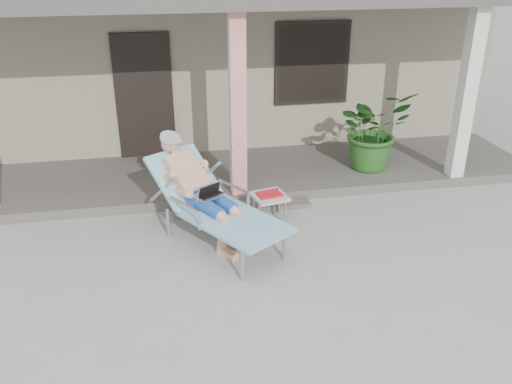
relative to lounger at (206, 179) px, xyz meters
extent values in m
plane|color=#9E9E99|center=(0.57, -1.10, -0.85)|extent=(60.00, 60.00, 0.00)
cube|color=gray|center=(0.57, 5.40, 0.65)|extent=(10.00, 5.00, 3.00)
cube|color=black|center=(-0.73, 2.87, 0.35)|extent=(0.95, 0.06, 2.10)
cube|color=black|center=(2.17, 2.87, 0.80)|extent=(1.20, 0.06, 1.30)
cube|color=black|center=(2.17, 2.86, 0.80)|extent=(1.32, 0.05, 1.42)
cube|color=#605B56|center=(0.57, 1.90, -0.77)|extent=(10.00, 2.00, 0.15)
cube|color=red|center=(0.57, 1.05, 0.61)|extent=(0.22, 0.22, 2.61)
cube|color=silver|center=(4.07, 1.05, 0.61)|extent=(0.22, 0.22, 2.61)
cube|color=#605B56|center=(0.57, 0.75, -0.81)|extent=(2.00, 0.30, 0.07)
cylinder|color=#B7B7BC|center=(0.28, -1.07, -0.64)|extent=(0.05, 0.05, 0.41)
cylinder|color=#B7B7BC|center=(0.86, -0.69, -0.64)|extent=(0.05, 0.05, 0.41)
cylinder|color=#B7B7BC|center=(-0.51, 0.15, -0.64)|extent=(0.05, 0.05, 0.41)
cylinder|color=#B7B7BC|center=(0.07, 0.53, -0.64)|extent=(0.05, 0.05, 0.41)
cube|color=#B7B7BC|center=(0.28, -0.44, -0.42)|extent=(1.31, 1.50, 0.03)
cube|color=#8BD4D7|center=(0.28, -0.44, -0.40)|extent=(1.42, 1.60, 0.04)
cube|color=#B7B7BC|center=(-0.25, 0.38, -0.16)|extent=(0.93, 0.91, 0.54)
cube|color=#8BD4D7|center=(-0.25, 0.38, -0.13)|extent=(1.06, 1.04, 0.62)
cylinder|color=#A5A5A8|center=(-0.42, 0.65, 0.36)|extent=(0.37, 0.37, 0.14)
cube|color=silver|center=(0.02, -0.04, -0.21)|extent=(0.45, 0.42, 0.26)
cube|color=#B7B7B2|center=(0.89, 0.35, -0.48)|extent=(0.55, 0.55, 0.04)
cylinder|color=#B7B7BC|center=(0.71, 0.17, -0.67)|extent=(0.03, 0.03, 0.35)
cylinder|color=#B7B7BC|center=(1.07, 0.17, -0.67)|extent=(0.03, 0.03, 0.35)
cylinder|color=#B7B7BC|center=(0.71, 0.53, -0.67)|extent=(0.03, 0.03, 0.35)
cylinder|color=#B7B7BC|center=(1.07, 0.53, -0.67)|extent=(0.03, 0.03, 0.35)
cube|color=red|center=(0.89, 0.35, -0.45)|extent=(0.37, 0.30, 0.03)
cube|color=black|center=(0.89, 0.47, -0.45)|extent=(0.32, 0.09, 0.03)
imported|color=#26591E|center=(2.88, 1.63, -0.05)|extent=(1.39, 1.27, 1.30)
camera|label=1|loc=(-0.56, -6.25, 2.69)|focal=38.00mm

